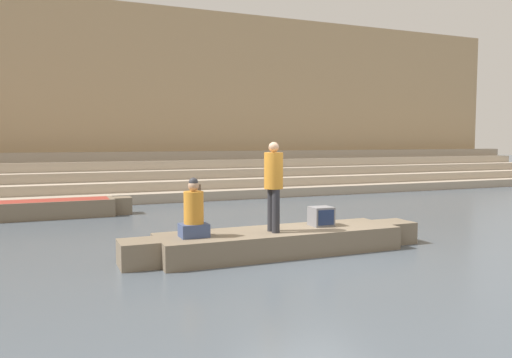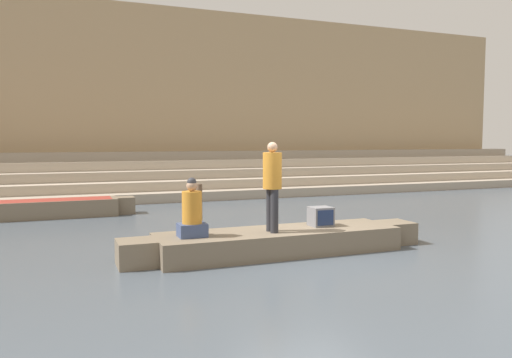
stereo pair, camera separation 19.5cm
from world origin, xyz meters
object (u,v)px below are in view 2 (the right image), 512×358
object	(u,v)px
moored_boat_shore	(50,208)
mooring_post	(200,207)
rowboat_main	(279,241)
tv_set	(321,216)
person_rowing	(192,213)
person_standing	(272,181)

from	to	relation	value
moored_boat_shore	mooring_post	distance (m)	4.85
rowboat_main	tv_set	world-z (taller)	tv_set
rowboat_main	moored_boat_shore	distance (m)	7.73
moored_boat_shore	rowboat_main	bearing A→B (deg)	-60.36
person_rowing	person_standing	bearing A→B (deg)	9.21
tv_set	moored_boat_shore	distance (m)	8.23
person_standing	moored_boat_shore	size ratio (longest dim) A/B	0.36
person_standing	tv_set	bearing A→B (deg)	0.81
rowboat_main	person_rowing	world-z (taller)	person_rowing
moored_boat_shore	person_standing	bearing A→B (deg)	-62.14
tv_set	moored_boat_shore	xyz separation A→B (m)	(-5.15, 6.40, -0.38)
moored_boat_shore	mooring_post	xyz separation A→B (m)	(3.45, -3.39, 0.29)
person_rowing	moored_boat_shore	distance (m)	7.02
moored_boat_shore	person_rowing	bearing A→B (deg)	-72.46
moored_boat_shore	mooring_post	bearing A→B (deg)	-47.60
person_standing	tv_set	xyz separation A→B (m)	(1.17, 0.24, -0.78)
mooring_post	person_standing	bearing A→B (deg)	-80.74
person_standing	person_rowing	distance (m)	1.62
person_standing	moored_boat_shore	bearing A→B (deg)	110.00
person_rowing	tv_set	size ratio (longest dim) A/B	2.46
person_standing	tv_set	world-z (taller)	person_standing
rowboat_main	person_standing	bearing A→B (deg)	-147.70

